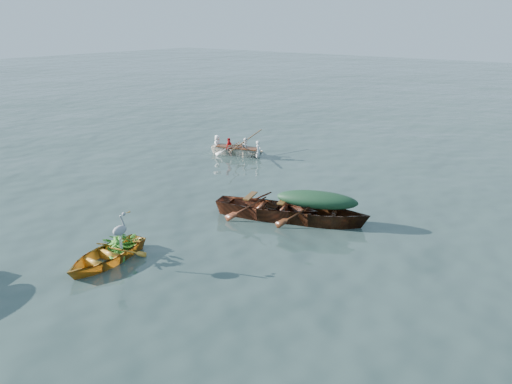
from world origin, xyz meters
TOP-DOWN VIEW (x-y plane):
  - ground at (0.00, 0.00)m, footprint 140.00×140.00m
  - yellow_dinghy at (-0.94, -1.66)m, footprint 1.67×3.14m
  - green_tarp_boat at (1.92, 3.82)m, footprint 4.66×2.90m
  - open_wooden_boat at (0.48, 3.27)m, footprint 4.73×2.68m
  - rowed_boat at (-5.06, 8.49)m, footprint 3.72×1.90m
  - green_tarp_cover at (1.92, 3.82)m, footprint 2.56×1.59m
  - thwart_benches at (0.48, 3.27)m, footprint 2.41×1.47m
  - heron at (-0.40, -1.54)m, footprint 0.33×0.43m
  - dinghy_weeds at (-0.99, -1.11)m, footprint 0.81×0.98m
  - rowers at (-5.06, 8.49)m, footprint 2.65×1.54m
  - oars at (-5.06, 8.49)m, footprint 1.21×2.67m

SIDE VIEW (x-z plane):
  - ground at x=0.00m, z-range 0.00..0.00m
  - yellow_dinghy at x=-0.94m, z-range -0.40..0.40m
  - green_tarp_boat at x=1.92m, z-range -0.52..0.52m
  - open_wooden_boat at x=0.48m, z-range -0.53..0.53m
  - rowed_boat at x=-5.06m, z-range -0.40..0.40m
  - oars at x=-5.06m, z-range 0.40..0.46m
  - thwart_benches at x=0.48m, z-range 0.53..0.57m
  - dinghy_weeds at x=-0.99m, z-range 0.40..1.00m
  - green_tarp_cover at x=1.92m, z-range 0.52..1.04m
  - rowers at x=-5.06m, z-range 0.40..1.16m
  - heron at x=-0.40m, z-range 0.40..1.32m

